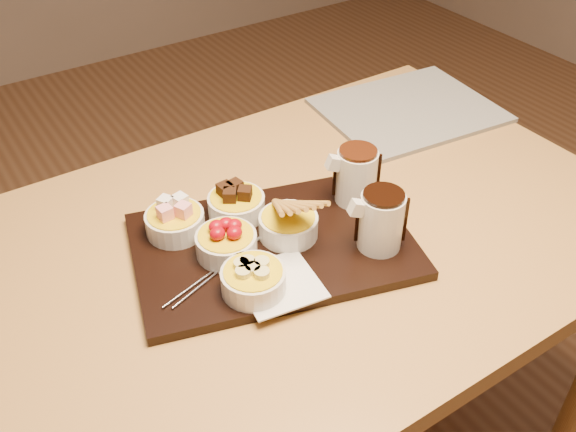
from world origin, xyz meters
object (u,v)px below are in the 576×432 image
serving_board (273,246)px  bowl_strawberries (226,244)px  pitcher_milk_chocolate (356,177)px  newspaper (409,110)px  dining_table (303,270)px  pitcher_dark_chocolate (381,222)px

serving_board → bowl_strawberries: bearing=-176.4°
pitcher_milk_chocolate → newspaper: size_ratio=0.27×
bowl_strawberries → serving_board: bearing=-12.4°
bowl_strawberries → newspaper: bearing=20.0°
dining_table → serving_board: serving_board is taller
pitcher_milk_chocolate → pitcher_dark_chocolate: bearing=-94.4°
bowl_strawberries → pitcher_dark_chocolate: size_ratio=1.00×
bowl_strawberries → pitcher_dark_chocolate: 0.25m
bowl_strawberries → pitcher_milk_chocolate: 0.27m
bowl_strawberries → newspaper: 0.63m
serving_board → newspaper: size_ratio=1.23×
serving_board → dining_table: bearing=29.1°
newspaper → bowl_strawberries: bearing=-154.1°
pitcher_dark_chocolate → pitcher_milk_chocolate: same height
dining_table → pitcher_dark_chocolate: bearing=-61.3°
pitcher_milk_chocolate → newspaper: (0.32, 0.21, -0.06)m
newspaper → pitcher_dark_chocolate: bearing=-131.9°
serving_board → pitcher_milk_chocolate: bearing=21.8°
dining_table → newspaper: size_ratio=3.20×
bowl_strawberries → newspaper: size_ratio=0.27×
newspaper → pitcher_milk_chocolate: bearing=-140.8°
dining_table → newspaper: bearing=26.3°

